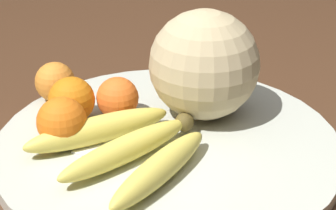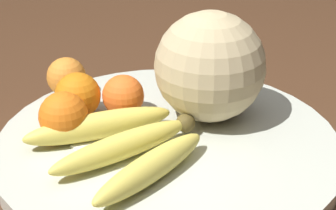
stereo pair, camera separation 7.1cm
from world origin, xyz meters
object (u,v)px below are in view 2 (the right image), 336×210
at_px(orange_front_right, 66,77).
at_px(melon, 210,66).
at_px(banana_bunch, 122,144).
at_px(orange_mid_center, 123,96).
at_px(orange_back_left, 63,117).
at_px(produce_tag, 99,137).
at_px(kitchen_table, 195,201).
at_px(fruit_bowl, 168,144).
at_px(orange_front_left, 78,95).

bearing_deg(orange_front_right, melon, -107.93).
bearing_deg(banana_bunch, orange_mid_center, -123.03).
distance_m(orange_mid_center, orange_back_left, 0.10).
xyz_separation_m(melon, produce_tag, (-0.06, 0.15, -0.07)).
bearing_deg(melon, produce_tag, 112.95).
height_order(banana_bunch, orange_mid_center, orange_mid_center).
relative_size(kitchen_table, orange_front_right, 26.58).
bearing_deg(orange_front_right, fruit_bowl, -130.69).
height_order(kitchen_table, orange_front_right, orange_front_right).
bearing_deg(orange_front_left, produce_tag, -150.27).
relative_size(orange_front_right, orange_back_left, 0.91).
relative_size(kitchen_table, orange_front_left, 24.40).
relative_size(banana_bunch, orange_back_left, 3.73).
bearing_deg(kitchen_table, orange_mid_center, 56.92).
bearing_deg(orange_front_right, orange_front_left, -158.14).
height_order(orange_front_right, orange_mid_center, same).
height_order(banana_bunch, orange_front_left, orange_front_left).
bearing_deg(banana_bunch, orange_front_left, -93.48).
height_order(fruit_bowl, orange_back_left, orange_back_left).
height_order(orange_mid_center, orange_back_left, orange_back_left).
height_order(kitchen_table, melon, melon).
bearing_deg(orange_mid_center, orange_front_right, 54.85).
bearing_deg(melon, fruit_bowl, 138.50).
bearing_deg(orange_front_right, produce_tag, -154.25).
relative_size(orange_back_left, produce_tag, 0.78).
bearing_deg(fruit_bowl, kitchen_table, -86.28).
distance_m(banana_bunch, orange_mid_center, 0.11).
distance_m(orange_back_left, produce_tag, 0.05).
xyz_separation_m(orange_front_left, produce_tag, (-0.06, -0.04, -0.03)).
bearing_deg(fruit_bowl, orange_front_right, 49.31).
xyz_separation_m(melon, banana_bunch, (-0.11, 0.11, -0.06)).
relative_size(fruit_bowl, orange_front_left, 7.05).
height_order(orange_front_left, produce_tag, orange_front_left).
bearing_deg(produce_tag, melon, -32.89).
bearing_deg(produce_tag, orange_back_left, 127.30).
xyz_separation_m(kitchen_table, produce_tag, (-0.00, 0.13, 0.10)).
bearing_deg(orange_mid_center, banana_bunch, -176.39).
xyz_separation_m(banana_bunch, orange_back_left, (0.04, 0.08, 0.01)).
bearing_deg(orange_back_left, kitchen_table, -88.91).
distance_m(melon, banana_bunch, 0.17).
distance_m(melon, orange_mid_center, 0.13).
height_order(orange_front_left, orange_mid_center, orange_front_left).
xyz_separation_m(melon, orange_back_left, (-0.06, 0.19, -0.04)).
bearing_deg(orange_front_left, orange_back_left, 171.64).
distance_m(orange_front_left, produce_tag, 0.08).
relative_size(orange_front_left, produce_tag, 0.78).
relative_size(banana_bunch, orange_front_right, 4.08).
xyz_separation_m(fruit_bowl, banana_bunch, (-0.04, 0.06, 0.03)).
xyz_separation_m(melon, orange_front_left, (-0.00, 0.18, -0.04)).
bearing_deg(fruit_bowl, orange_front_left, 63.16).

